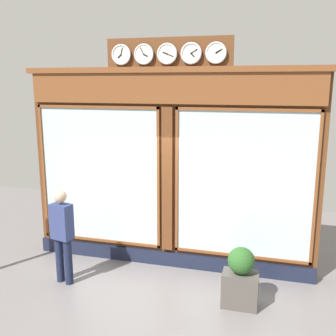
% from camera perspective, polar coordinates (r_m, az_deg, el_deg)
% --- Properties ---
extents(shop_facade, '(5.51, 0.42, 4.22)m').
position_cam_1_polar(shop_facade, '(7.32, 0.26, -0.04)').
color(shop_facade, '#5B3319').
rests_on(shop_facade, ground_plane).
extents(pedestrian, '(0.40, 0.30, 1.69)m').
position_cam_1_polar(pedestrian, '(7.09, -15.09, -9.03)').
color(pedestrian, '#191E38').
rests_on(pedestrian, ground_plane).
extents(planter_box, '(0.56, 0.36, 0.56)m').
position_cam_1_polar(planter_box, '(6.55, 10.41, -16.95)').
color(planter_box, '#4C4742').
rests_on(planter_box, ground_plane).
extents(planter_shrub, '(0.42, 0.42, 0.42)m').
position_cam_1_polar(planter_shrub, '(6.33, 10.58, -13.08)').
color(planter_shrub, '#285623').
rests_on(planter_shrub, planter_box).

